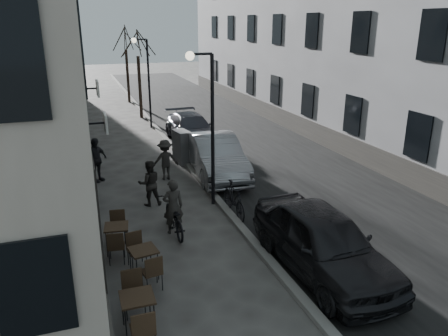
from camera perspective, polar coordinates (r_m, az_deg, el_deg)
ground at (r=10.20m, az=9.38°, el=-17.30°), size 120.00×120.00×0.00m
road at (r=25.23m, az=0.01°, el=4.99°), size 7.30×60.00×0.00m
kerb at (r=24.30m, az=-8.18°, el=4.41°), size 0.25×60.00×0.12m
streetlamp_near at (r=14.04m, az=-2.20°, el=7.17°), size 0.90×0.28×5.09m
streetlamp_far at (r=25.64m, az=-10.23°, el=12.10°), size 0.90×0.28×5.09m
tree_near at (r=28.49m, az=-11.27°, el=15.70°), size 2.40×2.40×5.70m
tree_far at (r=34.44m, az=-12.78°, el=16.05°), size 2.40×2.40×5.70m
bistro_set_a at (r=9.28m, az=-11.17°, el=-17.74°), size 0.66×1.62×0.96m
bistro_set_b at (r=10.94m, az=-10.42°, el=-11.78°), size 0.72×1.57×0.90m
bistro_set_c at (r=12.21m, az=-13.79°, el=-8.61°), size 0.70×1.57×0.91m
utility_cabinet at (r=19.19m, az=-5.52°, el=2.76°), size 0.69×1.05×1.45m
bicycle at (r=12.94m, az=-6.61°, el=-6.34°), size 0.72×1.95×1.02m
cyclist_rider at (r=12.81m, az=-6.67°, el=-5.03°), size 0.62×0.41×1.67m
pedestrian_near at (r=14.86m, az=-9.72°, el=-1.96°), size 0.77×0.61×1.57m
pedestrian_mid at (r=17.22m, az=-7.68°, el=1.07°), size 1.05×0.62×1.60m
pedestrian_far at (r=17.51m, az=-16.40°, el=1.01°), size 1.07×0.96×1.75m
car_near at (r=11.11m, az=12.79°, el=-9.35°), size 2.09×4.87×1.64m
car_mid at (r=17.53m, az=-1.09°, el=1.60°), size 2.08×5.05×1.63m
car_far at (r=22.67m, az=-4.32°, el=5.20°), size 2.04×4.87×1.41m
moped at (r=13.96m, az=1.33°, el=-4.10°), size 0.52×1.84×1.11m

